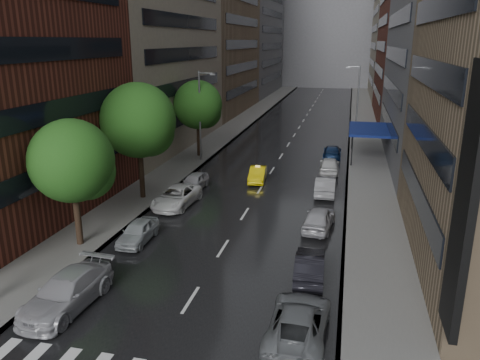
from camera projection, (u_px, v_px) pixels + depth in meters
name	position (u px, v px, depth m)	size (l,w,h in m)	color
ground	(158.00, 351.00, 18.91)	(220.00, 220.00, 0.00)	gray
road	(298.00, 130.00, 65.53)	(14.00, 140.00, 0.01)	black
sidewalk_left	(235.00, 127.00, 67.48)	(4.00, 140.00, 0.15)	gray
sidewalk_right	(364.00, 132.00, 63.54)	(4.00, 140.00, 0.15)	gray
buildings_left	(211.00, 14.00, 72.41)	(8.00, 108.00, 38.00)	maroon
buildings_right	(416.00, 17.00, 64.18)	(8.05, 109.10, 36.00)	#937A5B
building_far	(329.00, 25.00, 124.34)	(40.00, 14.00, 32.00)	slate
tree_near	(72.00, 161.00, 27.09)	(4.90, 4.90, 7.81)	#382619
tree_mid	(138.00, 121.00, 35.30)	(5.72, 5.72, 9.11)	#382619
tree_far	(198.00, 105.00, 48.87)	(5.10, 5.10, 8.13)	#382619
taxi	(258.00, 174.00, 41.46)	(1.38, 3.96, 1.30)	yellow
parked_cars_left	(147.00, 223.00, 30.18)	(2.78, 23.40, 1.60)	#A9A8AE
parked_cars_right	(321.00, 206.00, 33.34)	(2.55, 37.27, 1.53)	slate
street_lamp_left	(201.00, 114.00, 47.16)	(1.74, 0.22, 9.00)	gray
street_lamp_right	(357.00, 101.00, 57.77)	(1.74, 0.22, 9.00)	gray
awning	(369.00, 129.00, 48.68)	(4.00, 8.00, 3.12)	navy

